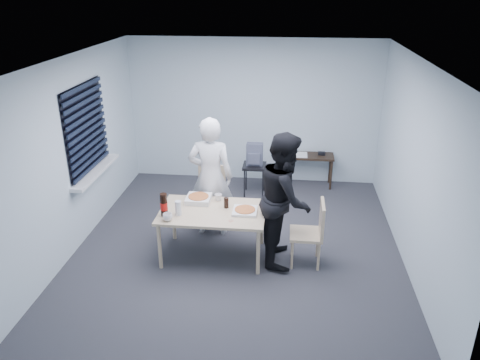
# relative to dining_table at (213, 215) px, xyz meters

# --- Properties ---
(room) EXTENTS (5.00, 5.00, 5.00)m
(room) POSITION_rel_dining_table_xyz_m (-1.88, 0.68, 0.82)
(room) COLOR #2E2E33
(room) RESTS_ON ground
(dining_table) EXTENTS (1.39, 0.88, 0.68)m
(dining_table) POSITION_rel_dining_table_xyz_m (0.00, 0.00, 0.00)
(dining_table) COLOR tan
(dining_table) RESTS_ON ground
(chair_far) EXTENTS (0.42, 0.42, 0.89)m
(chair_far) POSITION_rel_dining_table_xyz_m (-0.19, 1.01, -0.11)
(chair_far) COLOR tan
(chair_far) RESTS_ON ground
(chair_right) EXTENTS (0.42, 0.42, 0.89)m
(chair_right) POSITION_rel_dining_table_xyz_m (1.32, -0.05, -0.11)
(chair_right) COLOR tan
(chair_right) RESTS_ON ground
(person_white) EXTENTS (0.65, 0.42, 1.77)m
(person_white) POSITION_rel_dining_table_xyz_m (-0.13, 0.65, 0.27)
(person_white) COLOR silver
(person_white) RESTS_ON ground
(person_black) EXTENTS (0.47, 0.86, 1.77)m
(person_black) POSITION_rel_dining_table_xyz_m (0.95, 0.04, 0.27)
(person_black) COLOR black
(person_black) RESTS_ON ground
(side_table) EXTENTS (0.88, 0.39, 0.59)m
(side_table) POSITION_rel_dining_table_xyz_m (1.34, 2.56, -0.11)
(side_table) COLOR black
(side_table) RESTS_ON ground
(stool) EXTENTS (0.40, 0.40, 0.55)m
(stool) POSITION_rel_dining_table_xyz_m (0.39, 2.06, -0.18)
(stool) COLOR black
(stool) RESTS_ON ground
(backpack) EXTENTS (0.28, 0.21, 0.39)m
(backpack) POSITION_rel_dining_table_xyz_m (0.39, 2.05, 0.12)
(backpack) COLOR #595B69
(backpack) RESTS_ON stool
(pizza_box_a) EXTENTS (0.33, 0.33, 0.08)m
(pizza_box_a) POSITION_rel_dining_table_xyz_m (-0.24, 0.27, 0.10)
(pizza_box_a) COLOR white
(pizza_box_a) RESTS_ON dining_table
(pizza_box_b) EXTENTS (0.32, 0.32, 0.05)m
(pizza_box_b) POSITION_rel_dining_table_xyz_m (0.43, 0.01, 0.08)
(pizza_box_b) COLOR white
(pizza_box_b) RESTS_ON dining_table
(mug_a) EXTENTS (0.17, 0.17, 0.10)m
(mug_a) POSITION_rel_dining_table_xyz_m (-0.52, -0.33, 0.11)
(mug_a) COLOR white
(mug_a) RESTS_ON dining_table
(mug_b) EXTENTS (0.10, 0.10, 0.09)m
(mug_b) POSITION_rel_dining_table_xyz_m (0.03, 0.33, 0.11)
(mug_b) COLOR white
(mug_b) RESTS_ON dining_table
(cola_glass) EXTENTS (0.08, 0.08, 0.14)m
(cola_glass) POSITION_rel_dining_table_xyz_m (0.17, 0.11, 0.13)
(cola_glass) COLOR black
(cola_glass) RESTS_ON dining_table
(soda_bottle) EXTENTS (0.10, 0.10, 0.31)m
(soda_bottle) POSITION_rel_dining_table_xyz_m (-0.60, -0.20, 0.21)
(soda_bottle) COLOR black
(soda_bottle) RESTS_ON dining_table
(plastic_cups) EXTENTS (0.10, 0.10, 0.19)m
(plastic_cups) POSITION_rel_dining_table_xyz_m (-0.42, -0.16, 0.16)
(plastic_cups) COLOR silver
(plastic_cups) RESTS_ON dining_table
(rubber_band) EXTENTS (0.06, 0.06, 0.00)m
(rubber_band) POSITION_rel_dining_table_xyz_m (0.28, -0.26, 0.06)
(rubber_band) COLOR red
(rubber_band) RESTS_ON dining_table
(papers) EXTENTS (0.31, 0.37, 0.01)m
(papers) POSITION_rel_dining_table_xyz_m (1.19, 2.55, -0.03)
(papers) COLOR white
(papers) RESTS_ON side_table
(black_box) EXTENTS (0.14, 0.11, 0.05)m
(black_box) POSITION_rel_dining_table_xyz_m (1.56, 2.59, -0.00)
(black_box) COLOR black
(black_box) RESTS_ON side_table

